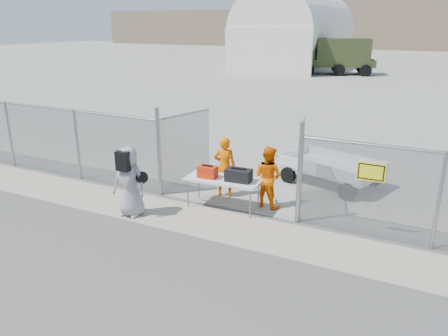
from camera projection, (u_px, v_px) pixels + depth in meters
The scene contains 13 objects.
ground at pixel (185, 239), 9.85m from camera, with size 160.00×160.00×0.00m, color #3F3F3F.
tarmac_inside at pixel (394, 69), 45.52m from camera, with size 160.00×80.00×0.01m, color gray.
dirt_strip at pixel (206, 222), 10.70m from camera, with size 44.00×1.60×0.01m, color tan.
chain_link_fence at pixel (224, 168), 11.20m from camera, with size 40.00×0.20×2.20m, color gray, non-canonical shape.
quonset_hangar at pixel (298, 28), 46.76m from camera, with size 9.00×18.00×8.00m, color silver, non-canonical shape.
folding_table at pixel (223, 194), 11.37m from camera, with size 1.94×0.81×0.83m, color silver, non-canonical shape.
orange_bag at pixel (207, 172), 11.30m from camera, with size 0.48×0.32×0.30m, color red.
black_duffel at pixel (239, 175), 11.03m from camera, with size 0.65×0.38×0.31m, color black.
security_worker_left at pixel (225, 167), 12.05m from camera, with size 0.63×0.41×1.71m, color #FB6900.
security_worker_right at pixel (268, 177), 11.38m from camera, with size 0.80×0.62×1.65m, color #FB6900.
visitor at pixel (129, 182), 10.82m from camera, with size 0.88×0.57×1.80m, color gray.
utility_trailer at pixel (331, 170), 13.07m from camera, with size 3.64×1.87×0.88m, color silver, non-canonical shape.
military_truck at pixel (337, 56), 40.26m from camera, with size 6.84×2.52×3.26m, color #323C1C, non-canonical shape.
Camera 1 is at (4.72, -7.51, 4.66)m, focal length 35.00 mm.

